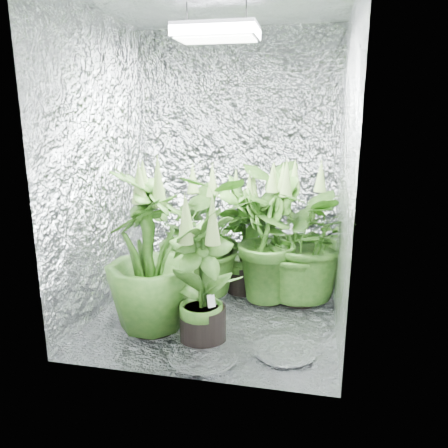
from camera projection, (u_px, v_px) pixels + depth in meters
name	position (u px, v px, depth m)	size (l,w,h in m)	color
ground	(217.00, 312.00, 3.06)	(1.60, 1.60, 0.00)	silver
walls	(217.00, 170.00, 2.81)	(1.62, 1.62, 2.00)	silver
ceiling	(216.00, 0.00, 2.56)	(1.60, 1.60, 0.01)	silver
grow_lamp	(216.00, 32.00, 2.61)	(0.50, 0.30, 0.22)	gray
plant_a	(202.00, 234.00, 3.23)	(0.89, 0.89, 1.02)	black
plant_b	(243.00, 237.00, 3.32)	(0.62, 0.62, 0.96)	black
plant_c	(267.00, 238.00, 3.15)	(0.57, 0.57, 1.05)	black
plant_d	(150.00, 254.00, 2.70)	(0.76, 0.76, 1.11)	black
plant_e	(302.00, 236.00, 3.11)	(1.17, 1.17, 1.06)	black
plant_f	(202.00, 280.00, 2.54)	(0.60, 0.60, 0.93)	black
circulation_fan	(305.00, 283.00, 3.17)	(0.19, 0.31, 0.37)	black
plant_label	(211.00, 301.00, 2.53)	(0.05, 0.01, 0.08)	white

